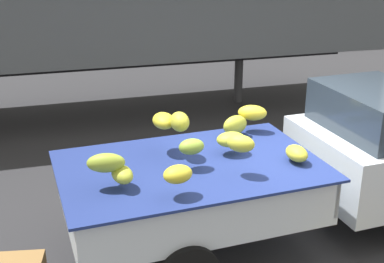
# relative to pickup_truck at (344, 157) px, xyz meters

# --- Properties ---
(ground) EXTENTS (220.00, 220.00, 0.00)m
(ground) POSITION_rel_pickup_truck_xyz_m (-0.93, -0.20, -0.88)
(ground) COLOR #28282B
(curb_strip) EXTENTS (80.00, 0.80, 0.16)m
(curb_strip) POSITION_rel_pickup_truck_xyz_m (-0.93, 9.48, -0.80)
(curb_strip) COLOR gray
(curb_strip) RESTS_ON ground
(pickup_truck) EXTENTS (5.13, 2.22, 1.70)m
(pickup_truck) POSITION_rel_pickup_truck_xyz_m (0.00, 0.00, 0.00)
(pickup_truck) COLOR silver
(pickup_truck) RESTS_ON ground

